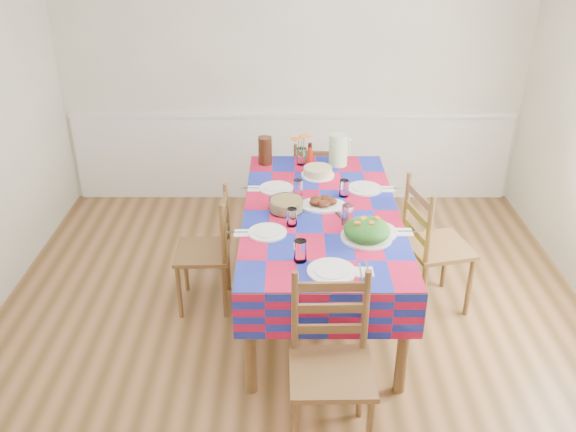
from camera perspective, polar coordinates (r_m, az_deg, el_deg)
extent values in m
cube|color=brown|center=(4.34, 0.55, -12.78)|extent=(4.50, 5.00, 0.04)
cube|color=beige|center=(6.00, 0.43, 13.68)|extent=(4.50, 0.04, 2.70)
cube|color=white|center=(6.08, 0.42, 9.44)|extent=(4.41, 0.06, 0.04)
cube|color=white|center=(6.24, 0.40, 5.56)|extent=(4.41, 0.03, 0.90)
cylinder|color=brown|center=(3.80, -3.58, -11.75)|extent=(0.07, 0.07, 0.76)
cylinder|color=brown|center=(3.86, 10.76, -11.58)|extent=(0.07, 0.07, 0.76)
cylinder|color=brown|center=(5.41, -2.44, 1.08)|extent=(0.07, 0.07, 0.76)
cylinder|color=brown|center=(5.45, 7.48, 1.06)|extent=(0.07, 0.07, 0.76)
cube|color=brown|center=(4.38, 3.12, 0.24)|extent=(1.07, 2.03, 0.04)
cube|color=#B20F32|center=(4.37, 3.13, 0.52)|extent=(1.11, 2.07, 0.01)
cube|color=#B20F32|center=(4.45, -4.08, -1.36)|extent=(0.01, 2.07, 0.32)
cube|color=#B20F32|center=(4.51, 10.13, -1.35)|extent=(0.01, 2.07, 0.32)
cube|color=#B20F32|center=(3.58, 3.85, -9.39)|extent=(1.11, 0.01, 0.32)
cube|color=#B20F32|center=(5.37, 2.56, 3.96)|extent=(1.11, 0.01, 0.32)
cylinder|color=white|center=(3.65, 4.09, -5.18)|extent=(0.29, 0.29, 0.02)
cylinder|color=white|center=(3.65, 4.10, -5.04)|extent=(0.21, 0.21, 0.01)
cylinder|color=white|center=(3.72, 1.15, -3.29)|extent=(0.08, 0.08, 0.14)
cube|color=white|center=(3.67, 7.16, -5.21)|extent=(0.11, 0.11, 0.01)
cube|color=silver|center=(3.67, 6.82, -5.15)|extent=(0.01, 0.19, 0.00)
cube|color=silver|center=(3.67, 7.50, -5.14)|extent=(0.01, 0.22, 0.00)
cylinder|color=white|center=(4.06, -1.94, -1.55)|extent=(0.26, 0.26, 0.01)
cylinder|color=white|center=(4.05, -1.94, -1.43)|extent=(0.18, 0.18, 0.01)
cylinder|color=white|center=(4.13, 0.37, -0.10)|extent=(0.07, 0.07, 0.13)
cube|color=white|center=(4.07, -4.38, -1.60)|extent=(0.10, 0.10, 0.01)
cube|color=silver|center=(4.07, -4.65, -1.54)|extent=(0.16, 0.01, 0.00)
cube|color=silver|center=(4.06, -4.11, -1.54)|extent=(0.19, 0.01, 0.00)
cylinder|color=white|center=(4.68, -1.10, 2.62)|extent=(0.26, 0.26, 0.01)
cylinder|color=white|center=(4.68, -1.10, 2.73)|extent=(0.18, 0.18, 0.01)
cylinder|color=white|center=(4.55, 0.93, 2.64)|extent=(0.07, 0.07, 0.12)
cube|color=white|center=(4.69, -3.21, 2.57)|extent=(0.10, 0.10, 0.01)
cube|color=silver|center=(4.69, -3.45, 2.63)|extent=(0.16, 0.01, 0.00)
cube|color=silver|center=(4.69, -2.98, 2.63)|extent=(0.19, 0.01, 0.00)
cylinder|color=white|center=(4.10, 8.21, -1.45)|extent=(0.29, 0.29, 0.01)
cylinder|color=white|center=(4.10, 8.22, -1.32)|extent=(0.20, 0.20, 0.01)
cylinder|color=white|center=(4.17, 5.58, 0.14)|extent=(0.08, 0.08, 0.14)
cube|color=white|center=(4.14, 10.84, -1.49)|extent=(0.11, 0.11, 0.01)
cube|color=silver|center=(4.13, 10.56, -1.43)|extent=(0.18, 0.01, 0.00)
cube|color=silver|center=(4.14, 11.14, -1.43)|extent=(0.21, 0.01, 0.00)
cylinder|color=white|center=(4.71, 7.16, 2.56)|extent=(0.27, 0.27, 0.01)
cylinder|color=white|center=(4.70, 7.17, 2.67)|extent=(0.19, 0.19, 0.01)
cylinder|color=white|center=(4.56, 5.27, 2.60)|extent=(0.08, 0.08, 0.13)
cube|color=white|center=(4.74, 9.30, 2.50)|extent=(0.10, 0.10, 0.01)
cube|color=silver|center=(4.73, 9.07, 2.56)|extent=(0.17, 0.01, 0.00)
cube|color=silver|center=(4.74, 9.54, 2.56)|extent=(0.20, 0.01, 0.00)
ellipsoid|color=white|center=(4.42, 3.25, 1.01)|extent=(0.34, 0.25, 0.02)
ellipsoid|color=black|center=(4.41, 4.05, 1.40)|extent=(0.09, 0.08, 0.05)
ellipsoid|color=black|center=(4.44, 3.52, 1.64)|extent=(0.09, 0.08, 0.05)
ellipsoid|color=black|center=(4.43, 2.67, 1.58)|extent=(0.09, 0.08, 0.05)
ellipsoid|color=black|center=(4.38, 2.57, 1.29)|extent=(0.09, 0.08, 0.05)
ellipsoid|color=black|center=(4.36, 3.36, 1.14)|extent=(0.09, 0.08, 0.05)
cylinder|color=white|center=(4.03, 7.35, -1.96)|extent=(0.34, 0.34, 0.02)
ellipsoid|color=#104110|center=(4.00, 7.40, -1.29)|extent=(0.31, 0.31, 0.14)
cube|color=orange|center=(3.93, 6.53, -0.67)|extent=(0.04, 0.03, 0.01)
cube|color=orange|center=(4.00, 7.08, -0.20)|extent=(0.05, 0.05, 0.01)
cube|color=orange|center=(3.95, 7.84, -0.66)|extent=(0.03, 0.04, 0.01)
cube|color=orange|center=(4.01, 8.36, -0.20)|extent=(0.04, 0.05, 0.01)
cylinder|color=white|center=(4.33, -0.17, 1.03)|extent=(0.25, 0.25, 0.09)
cylinder|color=#DAC073|center=(4.33, -0.17, 1.04)|extent=(0.23, 0.23, 0.07)
cylinder|color=white|center=(4.91, 2.81, 3.84)|extent=(0.27, 0.27, 0.01)
cylinder|color=#CBBA7C|center=(4.90, 2.82, 4.24)|extent=(0.23, 0.23, 0.06)
cube|color=black|center=(4.30, 4.85, 0.09)|extent=(0.13, 0.32, 0.01)
cube|color=black|center=(4.32, 5.56, 0.22)|extent=(0.07, 0.33, 0.01)
cylinder|color=white|center=(5.11, 1.28, 5.60)|extent=(0.08, 0.08, 0.14)
cylinder|color=#2E7828|center=(5.09, 1.02, 6.12)|extent=(0.01, 0.01, 0.20)
ellipsoid|color=orange|center=(5.05, 0.62, 7.22)|extent=(0.07, 0.07, 0.02)
cylinder|color=#2E7828|center=(5.10, 1.48, 6.16)|extent=(0.01, 0.01, 0.20)
ellipsoid|color=orange|center=(5.08, 1.80, 7.52)|extent=(0.07, 0.07, 0.02)
cylinder|color=#2E7828|center=(5.07, 1.29, 6.04)|extent=(0.01, 0.01, 0.20)
ellipsoid|color=orange|center=(5.00, 1.31, 7.42)|extent=(0.07, 0.07, 0.02)
cylinder|color=red|center=(5.14, 2.07, 5.92)|extent=(0.04, 0.04, 0.18)
cylinder|color=#C0E9A4|center=(5.09, 4.73, 6.20)|extent=(0.16, 0.16, 0.27)
cylinder|color=black|center=(5.11, -2.15, 6.14)|extent=(0.12, 0.12, 0.23)
cube|color=white|center=(3.53, 3.49, -6.37)|extent=(0.09, 0.03, 0.02)
cylinder|color=brown|center=(3.72, 0.60, -15.59)|extent=(0.04, 0.04, 0.49)
cylinder|color=brown|center=(3.75, 6.81, -15.41)|extent=(0.04, 0.04, 0.49)
cube|color=brown|center=(3.41, 4.10, -14.43)|extent=(0.46, 0.44, 0.03)
cylinder|color=brown|center=(3.39, 0.64, -9.09)|extent=(0.04, 0.04, 0.54)
cylinder|color=brown|center=(3.43, 7.27, -8.95)|extent=(0.04, 0.04, 0.54)
cube|color=brown|center=(3.47, 3.91, -10.48)|extent=(0.39, 0.03, 0.05)
cube|color=brown|center=(3.38, 3.99, -8.59)|extent=(0.39, 0.03, 0.05)
cube|color=brown|center=(3.30, 4.07, -6.62)|extent=(0.39, 0.03, 0.05)
cylinder|color=brown|center=(5.98, 3.96, 1.87)|extent=(0.03, 0.03, 0.40)
cylinder|color=brown|center=(5.99, 0.87, 1.97)|extent=(0.03, 0.03, 0.40)
cylinder|color=brown|center=(5.71, 3.91, 0.55)|extent=(0.03, 0.03, 0.40)
cylinder|color=brown|center=(5.72, 0.67, 0.66)|extent=(0.03, 0.03, 0.40)
cube|color=brown|center=(5.76, 2.39, 3.20)|extent=(0.40, 0.39, 0.03)
cylinder|color=brown|center=(5.52, 4.05, 4.45)|extent=(0.03, 0.03, 0.45)
cylinder|color=brown|center=(5.53, 0.69, 4.56)|extent=(0.03, 0.03, 0.45)
cube|color=brown|center=(5.56, 2.35, 3.66)|extent=(0.32, 0.04, 0.04)
cube|color=brown|center=(5.51, 2.37, 4.77)|extent=(0.32, 0.04, 0.04)
cube|color=brown|center=(5.47, 2.40, 5.89)|extent=(0.32, 0.04, 0.04)
cylinder|color=brown|center=(4.87, -9.57, -4.67)|extent=(0.04, 0.04, 0.44)
cylinder|color=brown|center=(4.58, -10.14, -7.03)|extent=(0.04, 0.04, 0.44)
cylinder|color=brown|center=(4.83, -5.63, -4.68)|extent=(0.04, 0.04, 0.44)
cylinder|color=brown|center=(4.54, -5.94, -7.06)|extent=(0.04, 0.04, 0.44)
cube|color=brown|center=(4.57, -8.01, -3.35)|extent=(0.40, 0.42, 0.03)
cylinder|color=brown|center=(4.60, -5.77, 0.26)|extent=(0.04, 0.04, 0.49)
cylinder|color=brown|center=(4.29, -6.10, -1.90)|extent=(0.04, 0.04, 0.49)
cube|color=brown|center=(4.49, -5.87, -1.89)|extent=(0.03, 0.35, 0.05)
cube|color=brown|center=(4.43, -5.95, -0.45)|extent=(0.03, 0.35, 0.05)
cube|color=brown|center=(4.37, -6.03, 1.03)|extent=(0.03, 0.35, 0.05)
cylinder|color=brown|center=(4.71, 16.59, -6.41)|extent=(0.04, 0.04, 0.49)
cylinder|color=brown|center=(5.00, 14.49, -4.02)|extent=(0.04, 0.04, 0.49)
cylinder|color=brown|center=(4.55, 12.50, -7.13)|extent=(0.04, 0.04, 0.49)
cylinder|color=brown|center=(4.85, 10.59, -4.61)|extent=(0.04, 0.04, 0.49)
cube|color=brown|center=(4.64, 13.89, -2.80)|extent=(0.53, 0.54, 0.03)
cylinder|color=brown|center=(4.28, 13.06, -1.46)|extent=(0.04, 0.04, 0.54)
cylinder|color=brown|center=(4.59, 11.01, 0.83)|extent=(0.04, 0.04, 0.54)
cube|color=brown|center=(4.49, 11.87, -1.50)|extent=(0.11, 0.39, 0.05)
cube|color=brown|center=(4.42, 12.04, 0.10)|extent=(0.11, 0.39, 0.05)
cube|color=brown|center=(4.36, 12.22, 1.74)|extent=(0.11, 0.39, 0.05)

